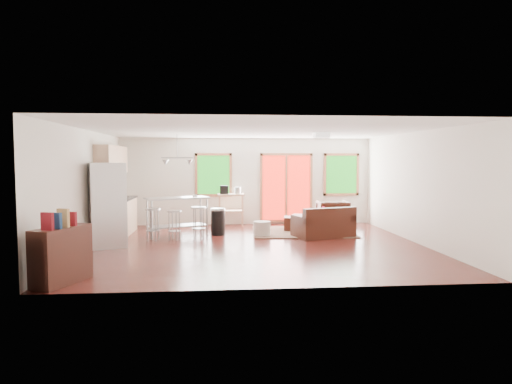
{
  "coord_description": "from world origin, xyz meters",
  "views": [
    {
      "loc": [
        -0.92,
        -10.21,
        1.94
      ],
      "look_at": [
        0.0,
        0.3,
        1.2
      ],
      "focal_mm": 32.0,
      "sensor_mm": 36.0,
      "label": 1
    }
  ],
  "objects": [
    {
      "name": "window_left",
      "position": [
        -1.0,
        3.46,
        1.5
      ],
      "size": [
        1.1,
        0.05,
        1.3
      ],
      "color": "#165D14",
      "rests_on": "back_wall"
    },
    {
      "name": "bar_stool_c",
      "position": [
        -1.36,
        1.12,
        0.58
      ],
      "size": [
        0.43,
        0.43,
        0.78
      ],
      "rotation": [
        0.0,
        0.0,
        -0.16
      ],
      "color": "#B7BABC",
      "rests_on": "floor"
    },
    {
      "name": "pouf",
      "position": [
        0.24,
        1.25,
        0.19
      ],
      "size": [
        0.48,
        0.48,
        0.38
      ],
      "primitive_type": "cylinder",
      "rotation": [
        0.0,
        0.0,
        -0.11
      ],
      "color": "beige",
      "rests_on": "floor"
    },
    {
      "name": "ceiling",
      "position": [
        0.0,
        0.0,
        2.61
      ],
      "size": [
        7.5,
        7.0,
        0.02
      ],
      "primitive_type": "cube",
      "color": "white",
      "rests_on": "ground"
    },
    {
      "name": "armchair",
      "position": [
        2.41,
        2.57,
        0.43
      ],
      "size": [
        0.88,
        0.83,
        0.86
      ],
      "primitive_type": "imported",
      "rotation": [
        0.0,
        0.0,
        3.09
      ],
      "color": "black",
      "rests_on": "floor"
    },
    {
      "name": "rug",
      "position": [
        1.38,
        1.79,
        0.01
      ],
      "size": [
        2.75,
        2.17,
        0.03
      ],
      "primitive_type": "cube",
      "rotation": [
        0.0,
        0.0,
        -0.05
      ],
      "color": "#485638",
      "rests_on": "floor"
    },
    {
      "name": "vase",
      "position": [
        1.97,
        1.8,
        0.51
      ],
      "size": [
        0.17,
        0.18,
        0.3
      ],
      "rotation": [
        0.0,
        0.0,
        0.01
      ],
      "color": "silver",
      "rests_on": "coffee_table"
    },
    {
      "name": "island",
      "position": [
        -1.92,
        1.48,
        0.68
      ],
      "size": [
        1.69,
        1.16,
        0.99
      ],
      "rotation": [
        0.0,
        0.0,
        0.37
      ],
      "color": "#B7BABC",
      "rests_on": "floor"
    },
    {
      "name": "front_wall",
      "position": [
        0.0,
        -3.51,
        1.3
      ],
      "size": [
        7.5,
        0.02,
        2.6
      ],
      "primitive_type": "cube",
      "color": "silver",
      "rests_on": "ground"
    },
    {
      "name": "floor",
      "position": [
        0.0,
        0.0,
        -0.01
      ],
      "size": [
        7.5,
        7.0,
        0.02
      ],
      "primitive_type": "cube",
      "color": "#35100D",
      "rests_on": "ground"
    },
    {
      "name": "bookshelf",
      "position": [
        -3.35,
        -2.91,
        0.47
      ],
      "size": [
        0.75,
        1.08,
        1.18
      ],
      "rotation": [
        0.0,
        0.0,
        -0.4
      ],
      "color": "#351913",
      "rests_on": "floor"
    },
    {
      "name": "refrigerator",
      "position": [
        -3.34,
        0.15,
        0.94
      ],
      "size": [
        0.96,
        0.95,
        1.88
      ],
      "rotation": [
        0.0,
        0.0,
        0.37
      ],
      "color": "#B7BABC",
      "rests_on": "floor"
    },
    {
      "name": "ottoman",
      "position": [
        1.22,
        2.14,
        0.19
      ],
      "size": [
        0.64,
        0.64,
        0.38
      ],
      "primitive_type": "cube",
      "rotation": [
        0.0,
        0.0,
        -0.14
      ],
      "color": "black",
      "rests_on": "floor"
    },
    {
      "name": "window_right",
      "position": [
        2.9,
        3.46,
        1.5
      ],
      "size": [
        1.1,
        0.05,
        1.3
      ],
      "color": "#165D14",
      "rests_on": "back_wall"
    },
    {
      "name": "trash_can",
      "position": [
        -0.88,
        1.57,
        0.35
      ],
      "size": [
        0.44,
        0.44,
        0.7
      ],
      "rotation": [
        0.0,
        0.0,
        -0.18
      ],
      "color": "black",
      "rests_on": "floor"
    },
    {
      "name": "bar_stool_a",
      "position": [
        -2.45,
        0.87,
        0.58
      ],
      "size": [
        0.44,
        0.44,
        0.78
      ],
      "rotation": [
        0.0,
        0.0,
        -0.22
      ],
      "color": "#B7BABC",
      "rests_on": "floor"
    },
    {
      "name": "cabinets",
      "position": [
        -3.49,
        1.7,
        0.93
      ],
      "size": [
        0.64,
        2.24,
        2.3
      ],
      "color": "tan",
      "rests_on": "floor"
    },
    {
      "name": "right_wall",
      "position": [
        3.76,
        0.0,
        1.3
      ],
      "size": [
        0.02,
        7.0,
        2.6
      ],
      "primitive_type": "cube",
      "color": "silver",
      "rests_on": "ground"
    },
    {
      "name": "left_wall",
      "position": [
        -3.76,
        0.0,
        1.3
      ],
      "size": [
        0.02,
        7.0,
        2.6
      ],
      "primitive_type": "cube",
      "color": "silver",
      "rests_on": "ground"
    },
    {
      "name": "book",
      "position": [
        2.1,
        1.76,
        0.56
      ],
      "size": [
        0.24,
        0.11,
        0.32
      ],
      "primitive_type": "imported",
      "rotation": [
        0.0,
        0.0,
        -0.34
      ],
      "color": "maroon",
      "rests_on": "coffee_table"
    },
    {
      "name": "cup",
      "position": [
        -1.47,
        1.66,
        1.01
      ],
      "size": [
        0.13,
        0.1,
        0.12
      ],
      "primitive_type": "imported",
      "rotation": [
        0.0,
        0.0,
        -0.06
      ],
      "color": "white",
      "rests_on": "island"
    },
    {
      "name": "french_doors",
      "position": [
        1.2,
        3.46,
        1.1
      ],
      "size": [
        1.6,
        0.05,
        2.1
      ],
      "color": "red",
      "rests_on": "back_wall"
    },
    {
      "name": "coffee_table",
      "position": [
        1.7,
        2.02,
        0.37
      ],
      "size": [
        1.21,
        0.9,
        0.43
      ],
      "rotation": [
        0.0,
        0.0,
        -0.26
      ],
      "color": "#351913",
      "rests_on": "floor"
    },
    {
      "name": "back_wall",
      "position": [
        0.0,
        3.51,
        1.3
      ],
      "size": [
        7.5,
        0.02,
        2.6
      ],
      "primitive_type": "cube",
      "color": "silver",
      "rests_on": "ground"
    },
    {
      "name": "pendant_light",
      "position": [
        -1.9,
        1.5,
        1.9
      ],
      "size": [
        0.8,
        0.18,
        0.79
      ],
      "color": "gray",
      "rests_on": "ceiling"
    },
    {
      "name": "loveseat",
      "position": [
        1.78,
        0.98,
        0.3
      ],
      "size": [
        1.62,
        1.21,
        0.77
      ],
      "rotation": [
        0.0,
        0.0,
        0.3
      ],
      "color": "black",
      "rests_on": "floor"
    },
    {
      "name": "ceiling_flush",
      "position": [
        1.6,
        0.6,
        2.53
      ],
      "size": [
        0.35,
        0.35,
        0.12
      ],
      "primitive_type": "cube",
      "color": "white",
      "rests_on": "ceiling"
    },
    {
      "name": "kitchen_cart",
      "position": [
        -0.51,
        3.18,
        0.82
      ],
      "size": [
        0.79,
        0.52,
        1.19
      ],
      "rotation": [
        0.0,
        0.0,
        -0.02
      ],
      "color": "tan",
      "rests_on": "floor"
    },
    {
      "name": "bar_stool_b",
      "position": [
        -1.94,
        0.88,
        0.54
      ],
      "size": [
        0.44,
        0.44,
        0.73
      ],
      "rotation": [
        0.0,
        0.0,
        -0.34
      ],
      "color": "#B7BABC",
      "rests_on": "floor"
    }
  ]
}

